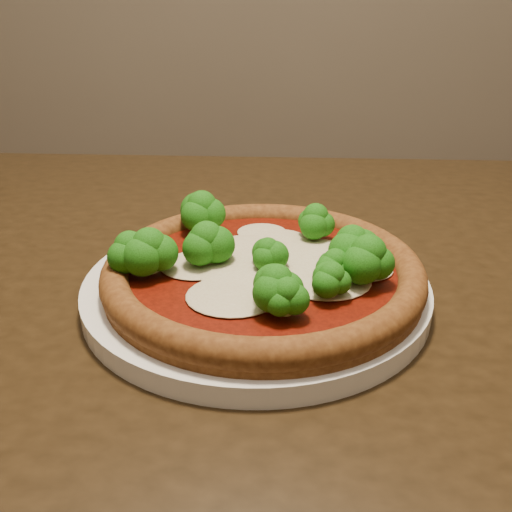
{
  "coord_description": "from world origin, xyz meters",
  "views": [
    {
      "loc": [
        -0.01,
        -0.36,
        1.0
      ],
      "look_at": [
        -0.02,
        0.08,
        0.79
      ],
      "focal_mm": 40.0,
      "sensor_mm": 36.0,
      "label": 1
    }
  ],
  "objects": [
    {
      "name": "dining_table",
      "position": [
        -0.03,
        0.1,
        0.65
      ],
      "size": [
        1.14,
        0.89,
        0.75
      ],
      "rotation": [
        0.0,
        0.0,
        -0.01
      ],
      "color": "black",
      "rests_on": "floor"
    },
    {
      "name": "plate",
      "position": [
        -0.02,
        0.08,
        0.76
      ],
      "size": [
        0.3,
        0.3,
        0.02
      ],
      "primitive_type": "cylinder",
      "color": "silver",
      "rests_on": "dining_table"
    },
    {
      "name": "pizza",
      "position": [
        -0.02,
        0.07,
        0.79
      ],
      "size": [
        0.28,
        0.28,
        0.06
      ],
      "rotation": [
        0.0,
        0.0,
        -0.05
      ],
      "color": "brown",
      "rests_on": "plate"
    }
  ]
}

